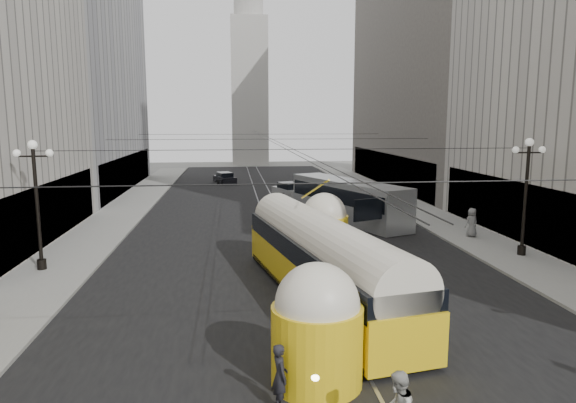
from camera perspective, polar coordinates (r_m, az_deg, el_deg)
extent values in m
cube|color=black|center=(41.10, -1.78, -1.42)|extent=(20.00, 85.00, 0.02)
cube|color=gray|center=(45.28, -17.46, -0.76)|extent=(4.00, 72.00, 0.15)
cube|color=gray|center=(46.92, 12.64, -0.23)|extent=(4.00, 72.00, 0.15)
cube|color=gray|center=(41.05, -2.83, -1.44)|extent=(0.12, 85.00, 0.04)
cube|color=gray|center=(41.16, -0.74, -1.40)|extent=(0.12, 85.00, 0.04)
cube|color=black|center=(34.05, -24.86, -1.04)|extent=(0.10, 18.00, 3.60)
cube|color=#999999|center=(58.64, -23.76, 14.71)|extent=(12.00, 28.00, 28.00)
cube|color=black|center=(57.11, -17.28, 3.15)|extent=(0.10, 25.20, 3.60)
cube|color=black|center=(34.83, 23.41, -0.73)|extent=(0.10, 18.00, 3.60)
cube|color=#514C47|center=(61.00, 16.82, 16.72)|extent=(12.00, 32.00, 32.00)
cube|color=black|center=(58.64, 10.83, 3.54)|extent=(0.10, 28.80, 3.60)
cube|color=#B2AFA8|center=(87.96, -4.31, 11.99)|extent=(6.00, 6.00, 24.00)
cylinder|color=#B2AFA8|center=(89.78, -4.43, 20.95)|extent=(4.80, 4.80, 4.00)
cylinder|color=black|center=(27.81, -26.07, -0.82)|extent=(0.18, 0.18, 6.00)
cylinder|color=black|center=(28.36, -25.68, -6.30)|extent=(0.44, 0.44, 0.50)
cylinder|color=black|center=(27.52, -26.44, 4.53)|extent=(1.60, 0.08, 0.08)
sphere|color=white|center=(27.49, -26.52, 5.67)|extent=(0.44, 0.44, 0.44)
sphere|color=white|center=(27.78, -27.92, 4.76)|extent=(0.36, 0.36, 0.36)
sphere|color=white|center=(27.26, -24.98, 4.91)|extent=(0.36, 0.36, 0.36)
cylinder|color=black|center=(30.52, 24.86, 0.07)|extent=(0.18, 0.18, 6.00)
cylinder|color=black|center=(31.03, 24.52, -4.95)|extent=(0.44, 0.44, 0.50)
cylinder|color=black|center=(30.26, 25.19, 4.94)|extent=(1.60, 0.08, 0.08)
sphere|color=white|center=(30.24, 25.26, 5.98)|extent=(0.44, 0.44, 0.44)
sphere|color=white|center=(29.87, 23.97, 5.26)|extent=(0.36, 0.36, 0.36)
sphere|color=white|center=(30.65, 26.41, 5.18)|extent=(0.36, 0.36, 0.36)
cylinder|color=black|center=(12.29, 8.60, 2.07)|extent=(25.00, 0.03, 0.03)
cylinder|color=black|center=(26.02, 0.68, 5.81)|extent=(25.00, 0.03, 0.03)
cylinder|color=black|center=(39.94, -1.77, 6.94)|extent=(25.00, 0.03, 0.03)
cylinder|color=black|center=(53.90, -2.95, 7.48)|extent=(25.00, 0.03, 0.03)
cylinder|color=black|center=(43.93, -2.18, 6.87)|extent=(0.03, 72.00, 0.03)
cylinder|color=black|center=(43.96, -1.66, 6.88)|extent=(0.03, 72.00, 0.03)
cube|color=yellow|center=(21.62, 3.76, -8.23)|extent=(5.26, 14.27, 1.70)
cube|color=black|center=(21.88, 3.73, -10.24)|extent=(5.18, 13.86, 0.30)
cube|color=black|center=(21.32, 3.79, -5.40)|extent=(5.24, 14.07, 0.85)
cylinder|color=silver|center=(21.25, 3.79, -4.62)|extent=(4.93, 14.01, 2.31)
cylinder|color=yellow|center=(15.12, 3.22, -15.67)|extent=(2.61, 2.61, 2.31)
sphere|color=silver|center=(14.65, 3.26, -11.40)|extent=(2.41, 2.41, 2.41)
cylinder|color=yellow|center=(28.28, 4.04, -3.88)|extent=(2.61, 2.61, 2.31)
sphere|color=silver|center=(28.04, 4.06, -1.48)|extent=(2.41, 2.41, 2.41)
sphere|color=#FFF2BF|center=(14.22, 3.06, -18.71)|extent=(0.36, 0.36, 0.36)
cube|color=#AEB2B4|center=(38.39, 6.64, 0.11)|extent=(6.90, 11.99, 2.99)
cube|color=black|center=(38.32, 6.66, 0.85)|extent=(6.76, 11.61, 1.10)
cube|color=black|center=(32.66, 8.96, -0.89)|extent=(2.15, 0.97, 1.39)
cylinder|color=black|center=(34.46, 6.07, -2.67)|extent=(0.30, 1.00, 1.00)
cylinder|color=black|center=(35.07, 10.05, -2.55)|extent=(0.30, 1.00, 1.00)
cylinder|color=black|center=(42.19, 3.76, -0.48)|extent=(0.30, 1.00, 1.00)
cylinder|color=black|center=(42.69, 7.05, -0.41)|extent=(0.30, 1.00, 1.00)
cube|color=silver|center=(50.15, 0.19, 1.04)|extent=(3.27, 4.80, 0.79)
cube|color=black|center=(50.08, 0.19, 1.67)|extent=(2.36, 2.85, 0.74)
cylinder|color=black|center=(48.60, -0.57, 0.59)|extent=(0.22, 0.63, 0.63)
cylinder|color=black|center=(48.79, 1.35, 0.62)|extent=(0.22, 0.63, 0.63)
cylinder|color=black|center=(51.58, -0.91, 1.08)|extent=(0.22, 0.63, 0.63)
cylinder|color=black|center=(51.76, 0.91, 1.11)|extent=(0.22, 0.63, 0.63)
cube|color=black|center=(61.80, -7.05, 2.45)|extent=(2.92, 4.42, 0.73)
cube|color=black|center=(61.75, -7.05, 2.93)|extent=(2.13, 2.61, 0.69)
cylinder|color=black|center=(60.45, -7.78, 2.15)|extent=(0.22, 0.58, 0.58)
cylinder|color=black|center=(60.43, -6.34, 2.18)|extent=(0.22, 0.58, 0.58)
cylinder|color=black|center=(63.22, -7.72, 2.46)|extent=(0.22, 0.58, 0.58)
cylinder|color=black|center=(63.20, -6.34, 2.48)|extent=(0.22, 0.58, 0.58)
imported|color=black|center=(14.10, -0.90, -18.83)|extent=(0.54, 0.71, 1.76)
imported|color=slate|center=(34.43, 19.74, -2.20)|extent=(1.02, 0.78, 1.83)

